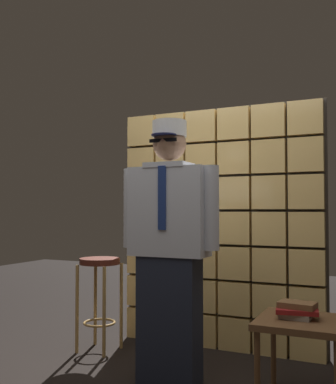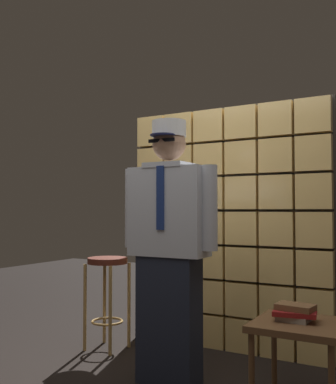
% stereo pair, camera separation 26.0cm
% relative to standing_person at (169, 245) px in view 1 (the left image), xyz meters
% --- Properties ---
extents(glass_block_wall, '(1.79, 0.10, 2.09)m').
position_rel_standing_person_xyz_m(glass_block_wall, '(0.05, 0.90, 0.09)').
color(glass_block_wall, '#F2C672').
rests_on(glass_block_wall, ground).
extents(standing_person, '(0.71, 0.30, 1.79)m').
position_rel_standing_person_xyz_m(standing_person, '(0.00, 0.00, 0.00)').
color(standing_person, '#1E2333').
rests_on(standing_person, ground).
extents(bar_stool, '(0.34, 0.34, 0.77)m').
position_rel_standing_person_xyz_m(bar_stool, '(-0.84, 0.40, -0.36)').
color(bar_stool, '#592319').
rests_on(bar_stool, ground).
extents(side_table, '(0.52, 0.52, 0.51)m').
position_rel_standing_person_xyz_m(side_table, '(0.87, 0.03, -0.49)').
color(side_table, brown).
rests_on(side_table, ground).
extents(book_stack, '(0.27, 0.20, 0.10)m').
position_rel_standing_person_xyz_m(book_stack, '(0.84, 0.05, -0.37)').
color(book_stack, gray).
rests_on(book_stack, side_table).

